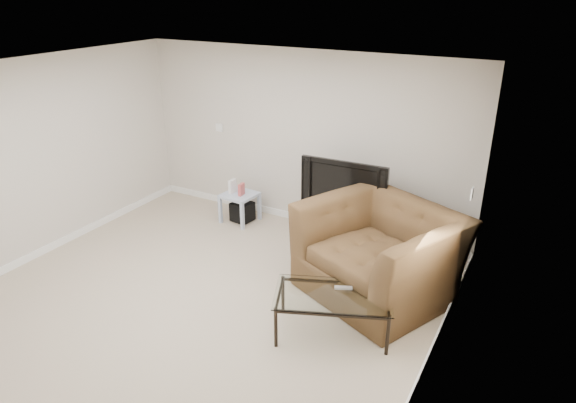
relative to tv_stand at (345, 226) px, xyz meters
The scene contains 18 objects.
floor 2.26m from the tv_stand, 113.70° to the right, with size 5.00×5.00×0.00m, color tan.
ceiling 3.14m from the tv_stand, 113.70° to the right, with size 5.00×5.00×0.00m, color white.
wall_back 1.38m from the tv_stand, 153.43° to the left, with size 5.00×0.02×2.50m, color silver.
wall_left 4.08m from the tv_stand, 148.91° to the right, with size 0.02×5.00×2.50m, color silver.
wall_right 2.77m from the tv_stand, 52.03° to the right, with size 0.02×5.00×2.50m, color silver.
plate_back 2.53m from the tv_stand, 169.22° to the left, with size 0.12×0.02×0.12m, color white.
plate_right_switch 1.90m from the tv_stand, 15.82° to the right, with size 0.02×0.09×0.13m, color white.
plate_right_outlet 1.76m from the tv_stand, 25.28° to the right, with size 0.02×0.08×0.12m, color white.
tv_stand is the anchor object (origin of this frame).
dvd_player 0.20m from the tv_stand, 85.54° to the right, with size 0.42×0.29×0.06m, color black.
television 0.63m from the tv_stand, 85.54° to the right, with size 1.06×0.21×0.66m, color black.
side_table 1.68m from the tv_stand, behind, with size 0.46×0.46×0.44m, color silver, non-canonical shape.
subwoofer 1.65m from the tv_stand, behind, with size 0.28×0.28×0.28m, color black.
game_console 1.80m from the tv_stand, behind, with size 0.05×0.15×0.20m, color white.
game_case 1.64m from the tv_stand, behind, with size 0.05×0.13×0.17m, color #CC4C4C.
recliner 1.21m from the tv_stand, 48.18° to the right, with size 1.58×1.03×1.38m, color #4D3C23.
coffee_table 1.87m from the tv_stand, 71.00° to the right, with size 1.15×0.65×0.45m, color black, non-canonical shape.
remote 1.76m from the tv_stand, 67.87° to the right, with size 0.18×0.05×0.02m, color #B2B2B7.
Camera 1 is at (3.18, -3.70, 3.30)m, focal length 32.00 mm.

